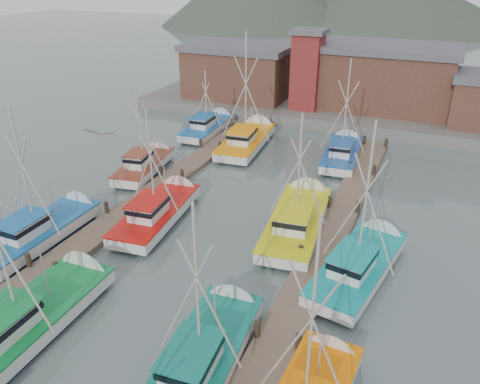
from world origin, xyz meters
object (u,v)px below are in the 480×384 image
at_px(boat_8, 160,210).
at_px(boat_12, 248,139).
at_px(lookout_tower, 307,69).
at_px(boat_4, 34,316).

bearing_deg(boat_8, boat_12, 83.65).
bearing_deg(lookout_tower, boat_4, -93.39).
xyz_separation_m(boat_4, boat_12, (-0.15, 27.39, 0.01)).
height_order(lookout_tower, boat_12, boat_12).
relative_size(boat_8, boat_12, 0.81).
distance_m(lookout_tower, boat_12, 12.23).
height_order(boat_8, boat_12, boat_12).
bearing_deg(lookout_tower, boat_12, -102.47).
xyz_separation_m(lookout_tower, boat_8, (-2.46, -26.68, -4.87)).
bearing_deg(boat_4, lookout_tower, 85.18).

